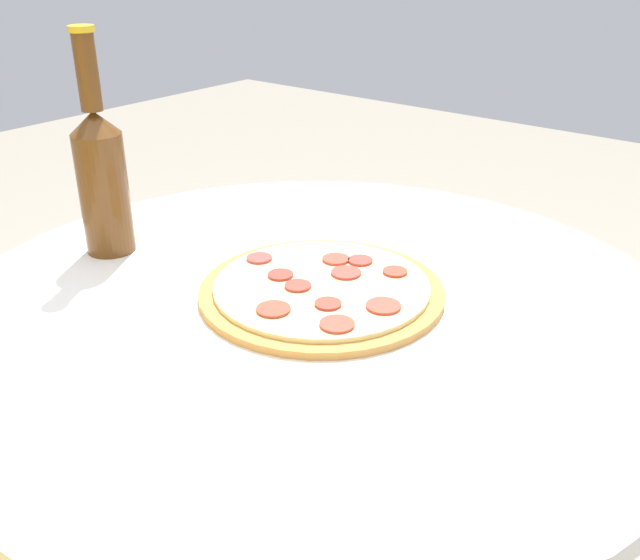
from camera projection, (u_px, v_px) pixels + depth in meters
name	position (u px, v px, depth m)	size (l,w,h in m)	color
table	(314.00, 418.00, 0.98)	(0.93, 0.93, 0.77)	white
pizza	(320.00, 289.00, 0.90)	(0.31, 0.31, 0.02)	#B77F3D
beer_bottle	(102.00, 174.00, 0.98)	(0.07, 0.07, 0.31)	#563314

